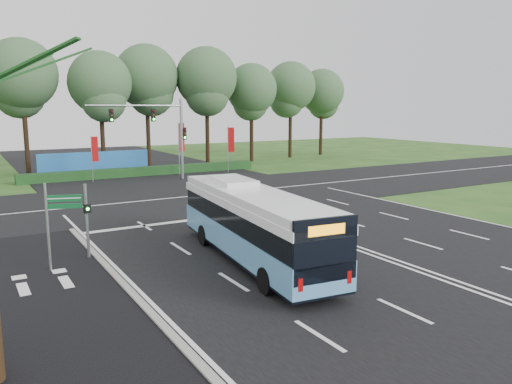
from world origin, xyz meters
TOP-DOWN VIEW (x-y plane):
  - ground at (0.00, 0.00)m, footprint 120.00×120.00m
  - road_main at (0.00, 0.00)m, footprint 20.00×120.00m
  - road_cross at (0.00, 12.00)m, footprint 120.00×14.00m
  - bike_path at (-12.50, -3.00)m, footprint 5.00×18.00m
  - kerb_strip at (-10.10, -3.00)m, footprint 0.25×18.00m
  - city_bus at (-4.73, -3.23)m, footprint 3.56×11.26m
  - pedestrian_signal at (-10.41, 0.59)m, footprint 0.29×0.41m
  - street_sign at (-11.75, -0.38)m, footprint 1.29×0.48m
  - banner_flag_left at (-4.98, 22.72)m, footprint 0.58×0.11m
  - banner_flag_mid at (3.03, 23.23)m, footprint 0.70×0.28m
  - banner_flag_right at (7.87, 22.57)m, footprint 0.61×0.30m
  - traffic_light_gantry at (0.21, 20.50)m, footprint 8.41×0.28m
  - hedge at (0.00, 24.50)m, footprint 22.00×1.20m
  - blue_hoarding at (-4.00, 27.00)m, footprint 10.00×0.30m
  - eucalyptus_row at (2.10, 30.63)m, footprint 54.39×9.49m

SIDE VIEW (x-z plane):
  - ground at x=0.00m, z-range 0.00..0.00m
  - road_main at x=0.00m, z-range 0.00..0.04m
  - road_cross at x=0.00m, z-range 0.00..0.05m
  - bike_path at x=-12.50m, z-range 0.00..0.06m
  - kerb_strip at x=-10.10m, z-range 0.00..0.12m
  - hedge at x=0.00m, z-range 0.00..0.80m
  - blue_hoarding at x=-4.00m, z-range 0.00..2.20m
  - city_bus at x=-4.73m, z-range 0.01..3.19m
  - pedestrian_signal at x=-10.41m, z-range 0.15..3.32m
  - street_sign at x=-11.75m, z-range 0.49..3.94m
  - banner_flag_left at x=-4.98m, z-range 0.62..4.55m
  - banner_flag_right at x=7.87m, z-range 0.68..5.13m
  - banner_flag_mid at x=3.03m, z-range 0.73..5.67m
  - traffic_light_gantry at x=0.21m, z-range 1.16..8.16m
  - eucalyptus_row at x=2.10m, z-range 2.45..15.33m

